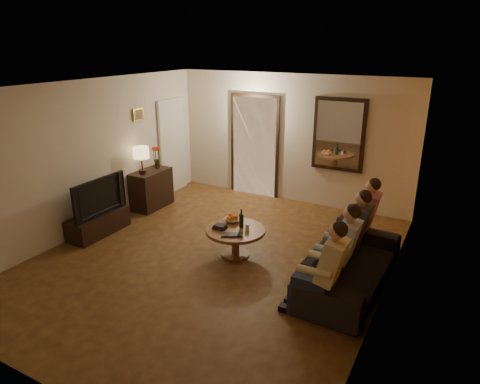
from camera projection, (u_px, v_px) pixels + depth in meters
The scene contains 33 objects.
floor at pixel (214, 258), 6.63m from camera, with size 5.00×6.00×0.01m, color #492913.
ceiling at pixel (210, 87), 5.77m from camera, with size 5.00×6.00×0.01m, color white.
back_wall at pixel (290, 139), 8.69m from camera, with size 5.00×0.02×2.60m, color beige.
front_wall at pixel (29, 271), 3.71m from camera, with size 5.00×0.02×2.60m, color beige.
left_wall at pixel (88, 157), 7.32m from camera, with size 0.02×6.00×2.60m, color beige.
right_wall at pixel (391, 209), 5.08m from camera, with size 0.02×6.00×2.60m, color beige.
orange_accent at pixel (390, 209), 5.08m from camera, with size 0.01×6.00×2.60m, color orange.
kitchen_doorway at pixel (255, 147), 9.11m from camera, with size 1.00×0.06×2.10m, color #FFE0A5.
door_trim at pixel (254, 147), 9.10m from camera, with size 1.12×0.04×2.22m, color black.
fridge_glimpse at pixel (265, 155), 9.05m from camera, with size 0.45×0.03×1.70m, color silver.
mirror_frame at pixel (339, 135), 8.14m from camera, with size 1.00×0.05×1.40m, color black.
mirror_glass at pixel (338, 135), 8.11m from camera, with size 0.86×0.02×1.26m, color white.
white_door at pixel (173, 146), 9.30m from camera, with size 0.06×0.85×2.04m, color white.
framed_art at pixel (138, 115), 8.20m from camera, with size 0.03×0.28×0.24m, color #B28C33.
art_canvas at pixel (139, 115), 8.20m from camera, with size 0.01×0.22×0.18m, color brown.
dresser at pixel (151, 189), 8.57m from camera, with size 0.45×0.86×0.76m, color black.
table_lamp at pixel (142, 160), 8.17m from camera, with size 0.30×0.30×0.54m, color beige, non-canonical shape.
flower_vase at pixel (157, 158), 8.55m from camera, with size 0.14×0.14×0.44m, color #B72913, non-canonical shape.
tv_stand at pixel (98, 223), 7.44m from camera, with size 0.45×1.11×0.37m, color black.
tv at pixel (95, 196), 7.27m from camera, with size 0.15×1.13×0.65m, color black.
sofa at pixel (352, 265), 5.80m from camera, with size 0.85×2.16×0.63m, color black.
person_a at pixel (326, 275), 5.00m from camera, with size 0.60×0.40×1.20m, color tan, non-canonical shape.
person_b at pixel (340, 254), 5.50m from camera, with size 0.60×0.40×1.20m, color tan, non-canonical shape.
person_c at pixel (352, 236), 6.00m from camera, with size 0.60×0.40×1.20m, color tan, non-canonical shape.
person_d at pixel (362, 221), 6.50m from camera, with size 0.60×0.40×1.20m, color tan, non-canonical shape.
dog at pixel (318, 265), 5.88m from camera, with size 0.56×0.24×0.56m, color olive, non-canonical shape.
coffee_table at pixel (235, 242), 6.66m from camera, with size 0.93×0.93×0.45m, color brown.
bowl at pixel (232, 220), 6.84m from camera, with size 0.26×0.26×0.06m, color white.
oranges at pixel (232, 216), 6.82m from camera, with size 0.20×0.20×0.08m, color orange, non-canonical shape.
wine_bottle at pixel (241, 218), 6.60m from camera, with size 0.07×0.07×0.31m, color black, non-canonical shape.
wine_glass at pixel (247, 227), 6.53m from camera, with size 0.06×0.06×0.10m, color silver.
book_stack at pixel (220, 226), 6.59m from camera, with size 0.20×0.15×0.07m, color black, non-canonical shape.
laptop at pixel (232, 236), 6.31m from camera, with size 0.33×0.21×0.03m, color black.
Camera 1 is at (3.18, -5.00, 3.19)m, focal length 32.00 mm.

